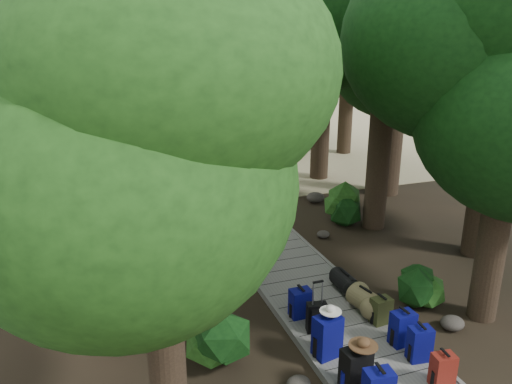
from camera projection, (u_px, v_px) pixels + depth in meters
name	position (u px, v px, depth m)	size (l,w,h in m)	color
ground	(291.00, 274.00, 11.51)	(120.00, 120.00, 0.00)	#2E2217
sand_beach	(169.00, 137.00, 25.84)	(40.00, 22.00, 0.02)	tan
boardwalk	(275.00, 254.00, 12.39)	(2.00, 12.00, 0.12)	slate
backpack_left_b	(356.00, 368.00, 7.52)	(0.43, 0.30, 0.79)	black
backpack_left_c	(327.00, 334.00, 8.31)	(0.44, 0.32, 0.82)	#0E0A6E
backpack_left_d	(301.00, 302.00, 9.51)	(0.40, 0.29, 0.61)	#0E0A6E
backpack_right_a	(443.00, 369.00, 7.63)	(0.34, 0.24, 0.61)	maroon
backpack_right_b	(420.00, 342.00, 8.24)	(0.37, 0.26, 0.66)	#0E0A6E
backpack_right_c	(403.00, 327.00, 8.65)	(0.40, 0.28, 0.68)	#0E0A6E
backpack_right_d	(381.00, 309.00, 9.31)	(0.36, 0.26, 0.56)	#3A431F
duffel_right_khaki	(365.00, 300.00, 9.74)	(0.43, 0.65, 0.43)	olive
duffel_right_black	(344.00, 282.00, 10.50)	(0.39, 0.61, 0.39)	black
suitcase_on_boardwalk	(317.00, 317.00, 9.04)	(0.36, 0.20, 0.56)	black
lone_suitcase_on_sand	(213.00, 170.00, 18.64)	(0.44, 0.25, 0.69)	black
hat_brown	(363.00, 342.00, 7.37)	(0.44, 0.44, 0.13)	#51351E
hat_white	(331.00, 308.00, 8.21)	(0.37, 0.37, 0.12)	silver
kayak	(111.00, 166.00, 19.86)	(0.72, 3.27, 0.33)	#9F100D
sun_lounger	(272.00, 155.00, 20.94)	(0.58, 1.81, 0.58)	silver
tree_right_a	(511.00, 124.00, 8.61)	(4.58, 4.58, 7.64)	black
tree_right_b	(506.00, 44.00, 10.97)	(5.67, 5.67, 10.12)	black
tree_right_c	(386.00, 68.00, 12.88)	(5.09, 5.09, 8.80)	black
tree_right_d	(401.00, 0.00, 15.24)	(6.77, 6.77, 12.40)	black
tree_right_e	(324.00, 46.00, 17.41)	(5.35, 5.35, 9.64)	black
tree_right_f	(349.00, 51.00, 21.30)	(5.02, 5.02, 8.97)	black
tree_left_a	(158.00, 222.00, 5.57)	(3.99, 3.99, 6.64)	black
tree_left_b	(69.00, 90.00, 7.92)	(4.95, 4.95, 8.92)	black
tree_left_c	(114.00, 93.00, 11.75)	(4.54, 4.54, 7.89)	black
tree_back_a	(144.00, 46.00, 22.78)	(5.34, 5.34, 9.24)	black
tree_back_b	(196.00, 46.00, 24.89)	(5.10, 5.10, 9.11)	black
tree_back_c	(260.00, 52.00, 25.93)	(4.68, 4.68, 8.42)	black
tree_back_d	(49.00, 60.00, 21.51)	(4.93, 4.93, 8.22)	black
palm_right_a	(296.00, 75.00, 16.32)	(4.62, 4.62, 7.88)	#173D11
palm_right_b	(300.00, 56.00, 20.96)	(4.44, 4.44, 8.57)	#173D11
palm_right_c	(236.00, 66.00, 23.04)	(4.67, 4.67, 7.43)	#173D11
palm_left_a	(59.00, 88.00, 15.31)	(4.60, 4.60, 7.31)	#173D11
rock_left_a	(299.00, 384.00, 7.78)	(0.39, 0.35, 0.21)	#4C473F
rock_left_b	(204.00, 346.00, 8.74)	(0.34, 0.30, 0.19)	#4C473F
rock_left_c	(199.00, 266.00, 11.59)	(0.48, 0.43, 0.26)	#4C473F
rock_left_d	(164.00, 231.00, 13.72)	(0.28, 0.26, 0.16)	#4C473F
rock_right_a	(452.00, 323.00, 9.35)	(0.46, 0.41, 0.25)	#4C473F
rock_right_b	(427.00, 283.00, 10.80)	(0.49, 0.44, 0.27)	#4C473F
rock_right_c	(323.00, 234.00, 13.47)	(0.35, 0.31, 0.19)	#4C473F
rock_right_d	(315.00, 197.00, 16.21)	(0.59, 0.53, 0.32)	#4C473F
shrub_left_a	(217.00, 341.00, 8.20)	(1.10, 1.10, 0.99)	#1D4615
shrub_left_b	(206.00, 258.00, 11.37)	(0.87, 0.87, 0.79)	#1D4615
shrub_left_c	(146.00, 201.00, 14.92)	(1.05, 1.05, 0.95)	#1D4615
shrub_right_a	(422.00, 287.00, 10.08)	(0.91, 0.91, 0.82)	#1D4615
shrub_right_b	(339.00, 205.00, 14.40)	(1.15, 1.15, 1.04)	#1D4615
shrub_right_c	(278.00, 179.00, 17.27)	(0.96, 0.96, 0.86)	#1D4615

